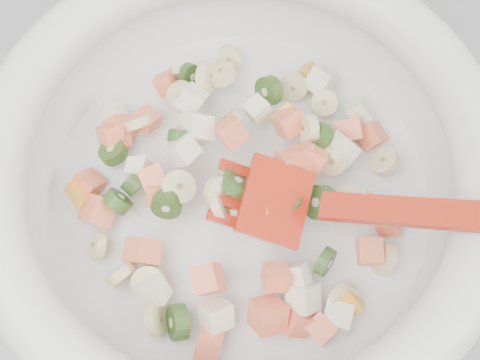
# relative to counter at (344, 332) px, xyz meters

# --- Properties ---
(counter) EXTENTS (2.00, 0.60, 0.90)m
(counter) POSITION_rel_counter_xyz_m (0.00, 0.00, 0.00)
(counter) COLOR #9FA0A5
(counter) RESTS_ON ground
(mixing_bowl) EXTENTS (0.46, 0.41, 0.15)m
(mixing_bowl) POSITION_rel_counter_xyz_m (-0.17, 0.02, 0.51)
(mixing_bowl) COLOR white
(mixing_bowl) RESTS_ON counter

